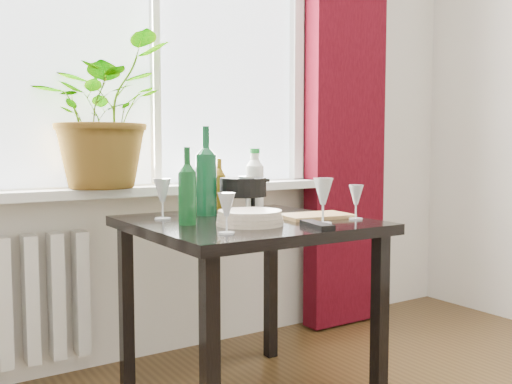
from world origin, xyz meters
TOP-DOWN VIEW (x-y plane):
  - window at (0.00, 2.22)m, footprint 1.72×0.08m
  - windowsill at (0.00, 2.15)m, footprint 1.72×0.20m
  - curtain at (1.12, 2.12)m, footprint 0.50×0.12m
  - table at (0.10, 1.55)m, footprint 0.85×0.85m
  - potted_plant at (-0.29, 2.12)m, footprint 0.79×0.78m
  - wine_bottle_left at (-0.16, 1.55)m, footprint 0.07×0.07m
  - wine_bottle_right at (0.04, 1.77)m, footprint 0.10×0.10m
  - bottle_amber at (0.17, 1.89)m, footprint 0.07×0.07m
  - cleaning_bottle at (0.31, 1.82)m, footprint 0.08×0.08m
  - wineglass_front_right at (0.27, 1.29)m, footprint 0.09×0.09m
  - wineglass_far_right at (0.46, 1.32)m, footprint 0.06×0.06m
  - wineglass_back_center at (0.18, 1.67)m, footprint 0.09×0.09m
  - wineglass_back_left at (-0.17, 1.74)m, footprint 0.09×0.09m
  - wineglass_front_left at (-0.15, 1.28)m, footprint 0.06×0.06m
  - plate_stack at (0.03, 1.42)m, footprint 0.31×0.31m
  - fondue_pot at (0.19, 1.73)m, footprint 0.29×0.27m
  - tv_remote at (0.19, 1.23)m, footprint 0.09×0.19m
  - cutting_board at (0.36, 1.45)m, footprint 0.30×0.22m

SIDE VIEW (x-z plane):
  - table at x=0.10m, z-range 0.28..1.02m
  - cutting_board at x=0.36m, z-range 0.74..0.76m
  - tv_remote at x=0.19m, z-range 0.74..0.76m
  - plate_stack at x=0.03m, z-range 0.74..0.79m
  - wineglass_front_left at x=-0.15m, z-range 0.74..0.88m
  - wineglass_far_right at x=0.46m, z-range 0.74..0.88m
  - fondue_pot at x=0.19m, z-range 0.74..0.89m
  - wineglass_back_left at x=-0.17m, z-range 0.74..0.90m
  - wineglass_back_center at x=0.18m, z-range 0.74..0.91m
  - windowsill at x=0.00m, z-range 0.80..0.84m
  - wineglass_front_right at x=0.27m, z-range 0.74..0.92m
  - bottle_amber at x=0.17m, z-range 0.74..0.98m
  - cleaning_bottle at x=0.31m, z-range 0.74..1.02m
  - wine_bottle_left at x=-0.16m, z-range 0.74..1.03m
  - wine_bottle_right at x=0.04m, z-range 0.74..1.12m
  - potted_plant at x=-0.29m, z-range 0.84..1.51m
  - curtain at x=1.12m, z-range 0.01..2.58m
  - window at x=0.00m, z-range 0.79..2.41m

